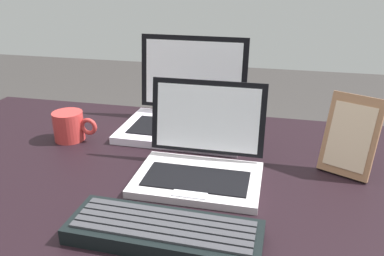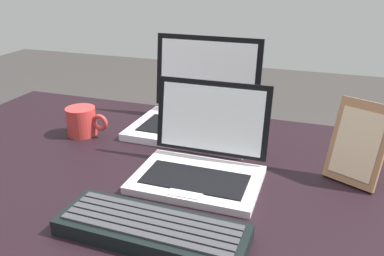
% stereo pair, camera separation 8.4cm
% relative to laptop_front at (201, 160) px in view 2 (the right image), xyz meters
% --- Properties ---
extents(desk, '(1.50, 0.81, 0.73)m').
position_rel_laptop_front_xyz_m(desk, '(-0.06, 0.01, -0.11)').
color(desk, black).
rests_on(desk, ground).
extents(laptop_front, '(0.28, 0.23, 0.20)m').
position_rel_laptop_front_xyz_m(laptop_front, '(0.00, 0.00, 0.00)').
color(laptop_front, silver).
rests_on(laptop_front, desk).
extents(laptop_rear, '(0.35, 0.28, 0.25)m').
position_rel_laptop_front_xyz_m(laptop_rear, '(-0.10, 0.27, 0.01)').
color(laptop_rear, silver).
rests_on(laptop_rear, desk).
extents(external_keyboard, '(0.35, 0.12, 0.03)m').
position_rel_laptop_front_xyz_m(external_keyboard, '(-0.02, -0.24, -0.02)').
color(external_keyboard, black).
rests_on(external_keyboard, desk).
extents(photo_frame, '(0.13, 0.10, 0.19)m').
position_rel_laptop_front_xyz_m(photo_frame, '(0.33, 0.09, 0.05)').
color(photo_frame, '#946647').
rests_on(photo_frame, desk).
extents(coffee_mug, '(0.13, 0.08, 0.08)m').
position_rel_laptop_front_xyz_m(coffee_mug, '(-0.39, 0.12, -0.00)').
color(coffee_mug, '#BA3231').
rests_on(coffee_mug, desk).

